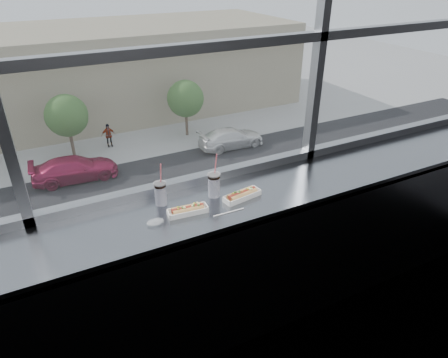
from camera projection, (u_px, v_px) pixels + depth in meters
name	position (u px, v px, depth m)	size (l,w,h in m)	color
wall_back_lower	(192.00, 249.00, 2.99)	(6.00, 6.00, 0.00)	black
counter	(206.00, 208.00, 2.52)	(6.00, 0.55, 0.06)	gray
counter_fascia	(224.00, 295.00, 2.57)	(6.00, 0.04, 1.04)	gray
hotdog_tray_left	(188.00, 210.00, 2.41)	(0.25, 0.10, 0.06)	white
hotdog_tray_right	(242.00, 195.00, 2.56)	(0.27, 0.12, 0.06)	white
soda_cup_left	(161.00, 192.00, 2.47)	(0.08, 0.08, 0.29)	white
soda_cup_right	(214.00, 184.00, 2.55)	(0.08, 0.08, 0.31)	white
loose_straw	(229.00, 212.00, 2.42)	(0.01, 0.01, 0.20)	white
wrapper	(155.00, 222.00, 2.32)	(0.10, 0.07, 0.02)	silver
plaza_ground	(37.00, 103.00, 42.52)	(120.00, 120.00, 0.00)	#A1A1A1
street_asphalt	(71.00, 212.00, 24.16)	(80.00, 10.00, 0.06)	black
far_sidewalk	(55.00, 160.00, 30.41)	(80.00, 6.00, 0.04)	#A1A1A1
far_building	(33.00, 78.00, 36.29)	(50.00, 14.00, 8.00)	gray
car_far_c	(231.00, 135.00, 31.97)	(6.23, 2.60, 2.08)	white
car_near_d	(176.00, 209.00, 22.69)	(5.58, 2.32, 1.86)	white
car_near_c	(75.00, 235.00, 20.49)	(5.79, 2.41, 1.93)	#5D1D0B
car_far_b	(74.00, 165.00, 27.14)	(6.57, 2.74, 2.19)	#A71644
car_near_e	(305.00, 174.00, 26.28)	(5.82, 2.43, 1.94)	navy
pedestrian_c	(108.00, 133.00, 32.03)	(1.03, 0.77, 2.32)	#66605B
tree_center	(67.00, 116.00, 29.39)	(3.14, 3.14, 4.91)	#47382B
tree_right	(185.00, 99.00, 33.16)	(3.09, 3.09, 4.82)	#47382B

